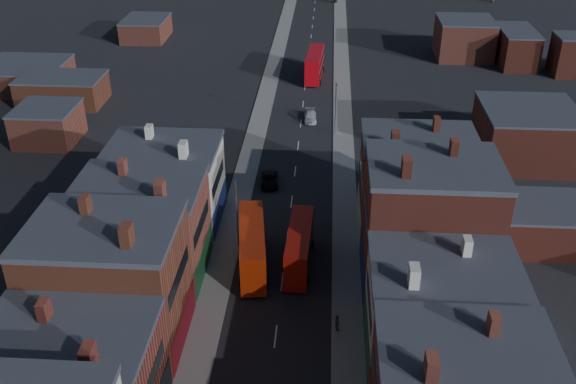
# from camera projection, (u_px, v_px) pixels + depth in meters

# --- Properties ---
(pavement_west) EXTENTS (3.00, 200.00, 0.12)m
(pavement_west) POSITION_uv_depth(u_px,v_px,m) (248.00, 163.00, 87.37)
(pavement_west) COLOR gray
(pavement_west) RESTS_ON ground
(pavement_east) EXTENTS (3.00, 200.00, 0.12)m
(pavement_east) POSITION_uv_depth(u_px,v_px,m) (344.00, 166.00, 86.64)
(pavement_east) COLOR gray
(pavement_east) RESTS_ON ground
(lamp_post_2) EXTENTS (0.25, 0.70, 8.12)m
(lamp_post_2) POSITION_uv_depth(u_px,v_px,m) (237.00, 209.00, 67.64)
(lamp_post_2) COLOR slate
(lamp_post_2) RESTS_ON ground
(lamp_post_3) EXTENTS (0.25, 0.70, 8.12)m
(lamp_post_3) POSITION_uv_depth(u_px,v_px,m) (336.00, 105.00, 93.10)
(lamp_post_3) COLOR slate
(lamp_post_3) RESTS_ON ground
(bus_0) EXTENTS (3.92, 11.25, 4.76)m
(bus_0) POSITION_uv_depth(u_px,v_px,m) (252.00, 246.00, 65.44)
(bus_0) COLOR #B4260A
(bus_0) RESTS_ON ground
(bus_1) EXTENTS (2.81, 10.13, 4.34)m
(bus_1) POSITION_uv_depth(u_px,v_px,m) (299.00, 247.00, 65.78)
(bus_1) COLOR #A41309
(bus_1) RESTS_ON ground
(bus_2) EXTENTS (3.37, 11.39, 4.86)m
(bus_2) POSITION_uv_depth(u_px,v_px,m) (315.00, 64.00, 115.99)
(bus_2) COLOR #BA0810
(bus_2) RESTS_ON ground
(car_2) EXTENTS (2.59, 4.93, 1.32)m
(car_2) POSITION_uv_depth(u_px,v_px,m) (269.00, 180.00, 81.87)
(car_2) COLOR black
(car_2) RESTS_ON ground
(car_3) EXTENTS (2.03, 4.58, 1.31)m
(car_3) POSITION_uv_depth(u_px,v_px,m) (310.00, 116.00, 99.93)
(car_3) COLOR silver
(car_3) RESTS_ON ground
(ped_3) EXTENTS (0.69, 1.09, 1.72)m
(ped_3) POSITION_uv_depth(u_px,v_px,m) (337.00, 322.00, 57.69)
(ped_3) COLOR #58554B
(ped_3) RESTS_ON pavement_east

